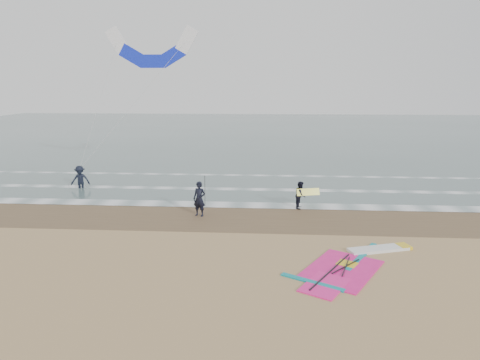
# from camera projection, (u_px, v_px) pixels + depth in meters

# --- Properties ---
(ground) EXTENTS (120.00, 120.00, 0.00)m
(ground) POSITION_uv_depth(u_px,v_px,m) (251.00, 264.00, 16.39)
(ground) COLOR tan
(ground) RESTS_ON ground
(sea_water) EXTENTS (120.00, 80.00, 0.02)m
(sea_water) POSITION_uv_depth(u_px,v_px,m) (265.00, 132.00, 63.15)
(sea_water) COLOR #47605E
(sea_water) RESTS_ON ground
(wet_sand_band) EXTENTS (120.00, 5.00, 0.01)m
(wet_sand_band) POSITION_uv_depth(u_px,v_px,m) (256.00, 217.00, 22.24)
(wet_sand_band) COLOR brown
(wet_sand_band) RESTS_ON ground
(foam_waterline) EXTENTS (120.00, 9.15, 0.02)m
(foam_waterline) POSITION_uv_depth(u_px,v_px,m) (258.00, 195.00, 26.56)
(foam_waterline) COLOR white
(foam_waterline) RESTS_ON ground
(windsurf_rig) EXTENTS (5.56, 5.26, 0.13)m
(windsurf_rig) POSITION_uv_depth(u_px,v_px,m) (353.00, 264.00, 16.34)
(windsurf_rig) COLOR white
(windsurf_rig) RESTS_ON ground
(person_standing) EXTENTS (0.78, 0.63, 1.85)m
(person_standing) POSITION_uv_depth(u_px,v_px,m) (199.00, 199.00, 22.27)
(person_standing) COLOR black
(person_standing) RESTS_ON ground
(person_walking) EXTENTS (0.74, 0.86, 1.53)m
(person_walking) POSITION_uv_depth(u_px,v_px,m) (301.00, 195.00, 23.71)
(person_walking) COLOR black
(person_walking) RESTS_ON ground
(person_wading) EXTENTS (1.33, 0.91, 1.89)m
(person_wading) POSITION_uv_depth(u_px,v_px,m) (80.00, 175.00, 28.23)
(person_wading) COLOR black
(person_wading) RESTS_ON ground
(held_pole) EXTENTS (0.17, 0.86, 1.82)m
(held_pole) POSITION_uv_depth(u_px,v_px,m) (205.00, 191.00, 22.16)
(held_pole) COLOR black
(held_pole) RESTS_ON ground
(carried_kiteboard) EXTENTS (1.30, 0.51, 0.39)m
(carried_kiteboard) POSITION_uv_depth(u_px,v_px,m) (308.00, 192.00, 23.54)
(carried_kiteboard) COLOR yellow
(carried_kiteboard) RESTS_ON ground
(surf_kite) EXTENTS (7.75, 2.45, 9.32)m
(surf_kite) POSITION_uv_depth(u_px,v_px,m) (152.00, 51.00, 28.51)
(surf_kite) COLOR white
(surf_kite) RESTS_ON ground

